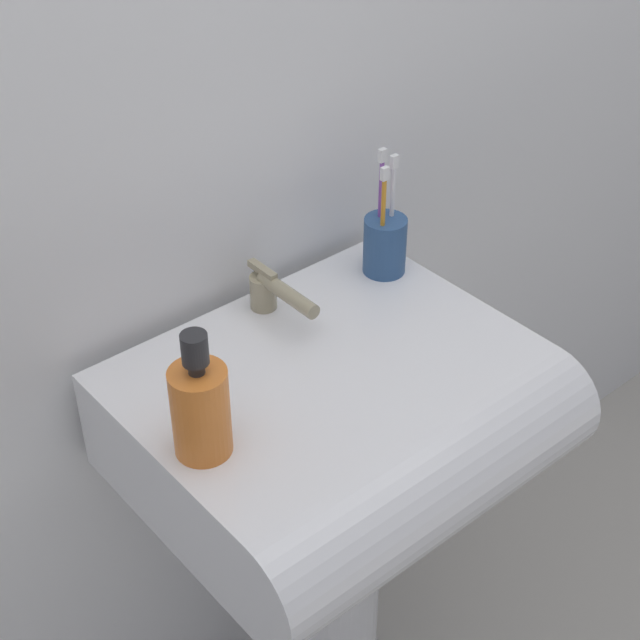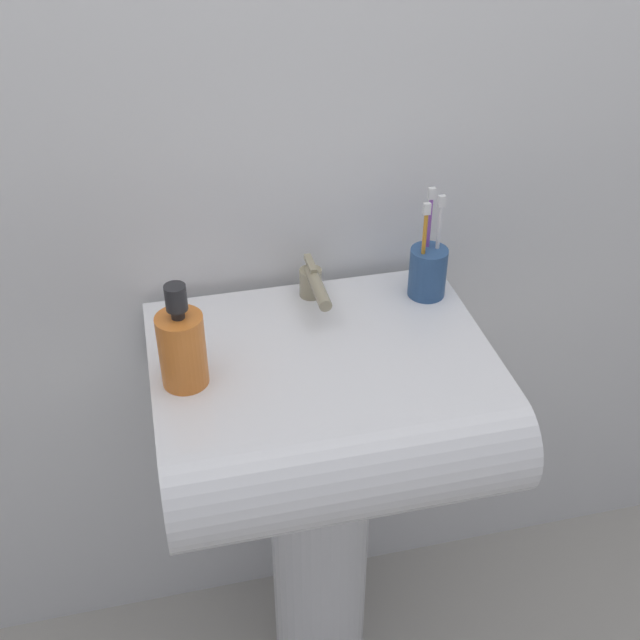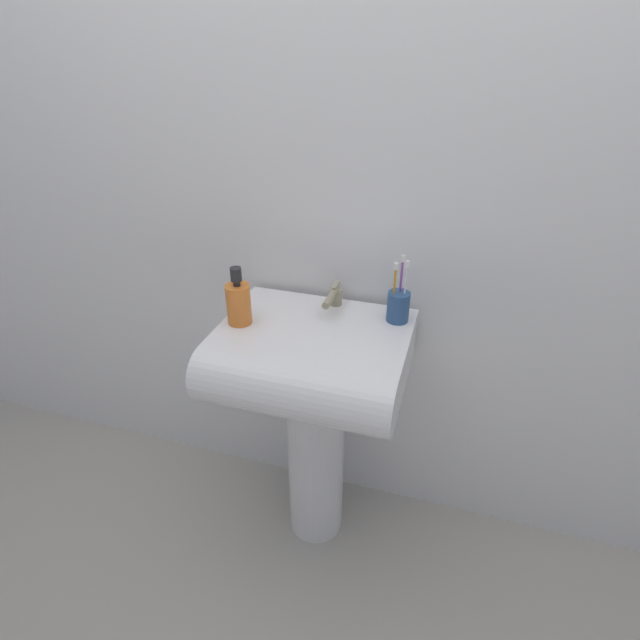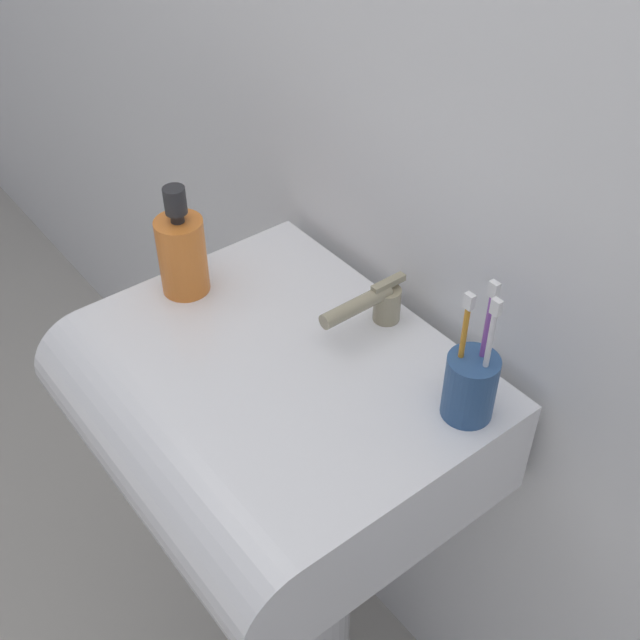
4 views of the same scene
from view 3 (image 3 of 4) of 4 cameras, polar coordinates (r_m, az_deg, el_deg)
ground_plane at (r=2.02m, az=-0.44°, el=-22.01°), size 6.00×6.00×0.00m
wall_back at (r=1.52m, az=2.17°, el=15.14°), size 5.00×0.05×2.40m
sink_pedestal at (r=1.76m, az=-0.49°, el=-15.09°), size 0.19×0.19×0.69m
sink_basin at (r=1.44m, az=-1.24°, el=-4.67°), size 0.55×0.47×0.16m
faucet at (r=1.53m, az=1.60°, el=2.70°), size 0.04×0.14×0.07m
toothbrush_cup at (r=1.47m, az=8.94°, el=1.68°), size 0.07×0.07×0.20m
soap_bottle at (r=1.46m, az=-9.30°, el=2.02°), size 0.07×0.07×0.17m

